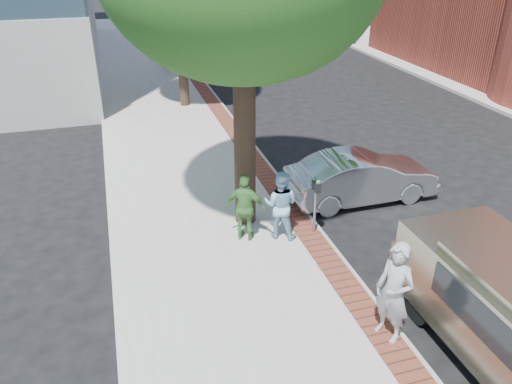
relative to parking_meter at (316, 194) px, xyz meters
name	(u,v)px	position (x,y,z in m)	size (l,w,h in m)	color
ground	(293,262)	(-0.84, -0.83, -1.21)	(120.00, 120.00, 0.00)	black
sidewalk	(176,142)	(-2.34, 7.17, -1.13)	(5.00, 60.00, 0.15)	#9E9991
brick_strip	(235,133)	(-0.14, 7.17, -1.05)	(0.60, 60.00, 0.01)	brown
curb	(245,134)	(0.21, 7.17, -1.13)	(0.10, 60.00, 0.15)	gray
signal_near	(179,18)	(0.06, 21.17, 1.05)	(0.70, 0.15, 3.80)	black
signal_far	(357,11)	(11.66, 21.17, 1.05)	(0.70, 0.15, 3.80)	black
parking_meter	(316,194)	(0.00, 0.00, 0.00)	(0.12, 0.32, 1.47)	gray
person_gray	(394,292)	(-0.06, -3.67, -0.07)	(0.72, 0.47, 1.96)	#9A9A9F
person_officer	(281,205)	(-0.84, 0.10, -0.20)	(0.83, 0.65, 1.71)	#8EC1DC
person_green	(246,208)	(-1.67, 0.21, -0.22)	(0.98, 0.41, 1.68)	#48893E
sedan_silver	(361,177)	(2.01, 1.49, -0.52)	(1.46, 4.18, 1.38)	silver
bg_car	(213,53)	(1.38, 18.01, -0.39)	(1.93, 4.81, 1.64)	black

